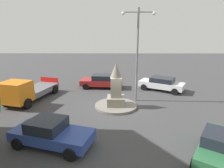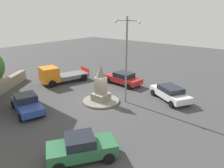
# 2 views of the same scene
# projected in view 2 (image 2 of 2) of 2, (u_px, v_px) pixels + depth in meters

# --- Properties ---
(ground_plane) EXTENTS (80.00, 80.00, 0.00)m
(ground_plane) POSITION_uv_depth(u_px,v_px,m) (101.00, 102.00, 20.30)
(ground_plane) COLOR #424244
(traffic_island) EXTENTS (3.43, 3.43, 0.18)m
(traffic_island) POSITION_uv_depth(u_px,v_px,m) (101.00, 101.00, 20.27)
(traffic_island) COLOR gray
(traffic_island) RESTS_ON ground
(monument) EXTENTS (1.39, 1.39, 3.42)m
(monument) POSITION_uv_depth(u_px,v_px,m) (101.00, 86.00, 19.79)
(monument) COLOR gray
(monument) RESTS_ON traffic_island
(streetlamp) EXTENTS (2.72, 0.28, 7.78)m
(streetlamp) POSITION_uv_depth(u_px,v_px,m) (126.00, 53.00, 18.82)
(streetlamp) COLOR slate
(streetlamp) RESTS_ON ground
(car_blue_near_island) EXTENTS (4.66, 2.98, 1.46)m
(car_blue_near_island) POSITION_uv_depth(u_px,v_px,m) (27.00, 103.00, 18.16)
(car_blue_near_island) COLOR #2D479E
(car_blue_near_island) RESTS_ON ground
(car_white_parked_right) EXTENTS (4.78, 3.79, 1.38)m
(car_white_parked_right) POSITION_uv_depth(u_px,v_px,m) (170.00, 93.00, 20.54)
(car_white_parked_right) COLOR silver
(car_white_parked_right) RESTS_ON ground
(car_green_approaching) EXTENTS (3.57, 4.18, 1.53)m
(car_green_approaching) POSITION_uv_depth(u_px,v_px,m) (81.00, 147.00, 12.18)
(car_green_approaching) COLOR #2D6B42
(car_green_approaching) RESTS_ON ground
(car_red_parked_left) EXTENTS (4.59, 2.39, 1.44)m
(car_red_parked_left) POSITION_uv_depth(u_px,v_px,m) (123.00, 78.00, 24.99)
(car_red_parked_left) COLOR #B22323
(car_red_parked_left) RESTS_ON ground
(truck_orange_far_side) EXTENTS (3.54, 5.98, 2.09)m
(truck_orange_far_side) POSITION_uv_depth(u_px,v_px,m) (59.00, 75.00, 25.36)
(truck_orange_far_side) COLOR orange
(truck_orange_far_side) RESTS_ON ground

